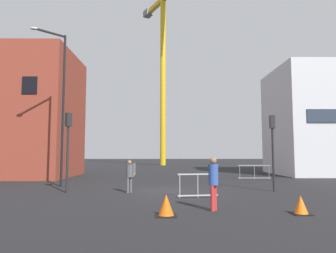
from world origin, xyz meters
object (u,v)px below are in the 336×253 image
(construction_crane, at_px, (164,52))
(traffic_light_far, at_px, (68,139))
(traffic_cone_by_barrier, at_px, (166,206))
(streetlamp_tall, at_px, (60,97))
(pedestrian_waiting, at_px, (213,179))
(traffic_cone_striped, at_px, (301,205))
(pedestrian_walking, at_px, (129,174))
(traffic_light_island, at_px, (273,140))

(construction_crane, height_order, traffic_light_far, construction_crane)
(construction_crane, distance_m, traffic_cone_by_barrier, 42.25)
(streetlamp_tall, height_order, pedestrian_waiting, streetlamp_tall)
(construction_crane, height_order, traffic_cone_striped, construction_crane)
(construction_crane, relative_size, traffic_cone_by_barrier, 40.69)
(streetlamp_tall, distance_m, pedestrian_waiting, 11.79)
(traffic_cone_by_barrier, bearing_deg, traffic_light_far, 131.64)
(streetlamp_tall, bearing_deg, traffic_cone_striped, -36.35)
(traffic_light_far, height_order, pedestrian_walking, traffic_light_far)
(streetlamp_tall, relative_size, pedestrian_waiting, 4.99)
(pedestrian_waiting, bearing_deg, pedestrian_walking, 126.48)
(traffic_light_far, bearing_deg, traffic_cone_striped, -29.69)
(traffic_light_far, distance_m, traffic_cone_by_barrier, 7.94)
(pedestrian_walking, height_order, traffic_cone_by_barrier, pedestrian_walking)
(pedestrian_walking, relative_size, traffic_cone_by_barrier, 2.37)
(traffic_cone_striped, relative_size, traffic_cone_by_barrier, 0.89)
(pedestrian_walking, bearing_deg, traffic_cone_by_barrier, -71.75)
(traffic_cone_by_barrier, bearing_deg, traffic_cone_striped, 3.11)
(traffic_light_far, bearing_deg, construction_crane, 81.57)
(construction_crane, relative_size, pedestrian_waiting, 15.08)
(streetlamp_tall, bearing_deg, pedestrian_waiting, -42.37)
(traffic_light_far, xyz_separation_m, pedestrian_walking, (3.16, -0.00, -1.78))
(pedestrian_walking, bearing_deg, streetlamp_tall, 150.25)
(pedestrian_walking, distance_m, pedestrian_waiting, 5.95)
(traffic_light_island, distance_m, pedestrian_waiting, 6.78)
(streetlamp_tall, distance_m, traffic_light_far, 3.99)
(traffic_light_far, xyz_separation_m, traffic_cone_striped, (9.49, -5.41, -2.44))
(pedestrian_waiting, bearing_deg, construction_crane, 92.88)
(streetlamp_tall, relative_size, pedestrian_walking, 5.69)
(construction_crane, xyz_separation_m, pedestrian_walking, (-1.66, -32.55, -17.41))
(pedestrian_waiting, bearing_deg, traffic_light_far, 144.47)
(pedestrian_walking, relative_size, pedestrian_waiting, 0.88)
(construction_crane, height_order, pedestrian_waiting, construction_crane)
(construction_crane, bearing_deg, traffic_cone_by_barrier, -89.69)
(construction_crane, distance_m, pedestrian_walking, 36.96)
(streetlamp_tall, bearing_deg, construction_crane, 78.24)
(traffic_cone_striped, bearing_deg, construction_crane, 97.01)
(traffic_light_island, height_order, traffic_cone_by_barrier, traffic_light_island)
(pedestrian_waiting, xyz_separation_m, traffic_cone_by_barrier, (-1.67, -0.87, -0.77))
(streetlamp_tall, xyz_separation_m, traffic_cone_by_barrier, (6.44, -8.27, -5.08))
(traffic_light_island, relative_size, traffic_light_far, 0.99)
(traffic_cone_striped, bearing_deg, traffic_cone_by_barrier, -176.89)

